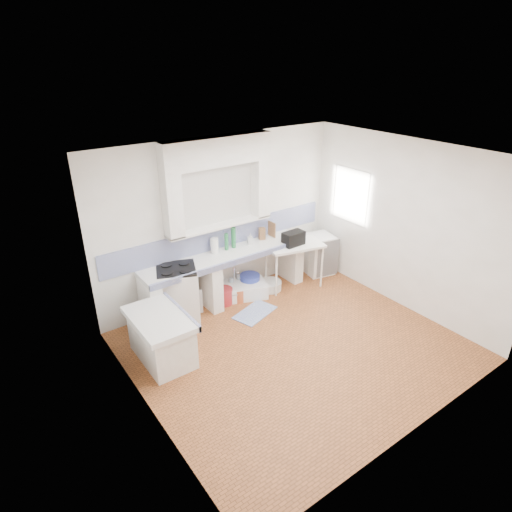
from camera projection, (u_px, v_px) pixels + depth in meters
floor at (295, 346)px, 6.45m from camera, size 4.50×4.50×0.00m
ceiling at (304, 158)px, 5.25m from camera, size 4.50×4.50×0.00m
wall_back at (221, 219)px, 7.31m from camera, size 4.50×0.00×4.50m
wall_front at (430, 333)px, 4.38m from camera, size 4.50×0.00×4.50m
wall_left at (141, 316)px, 4.66m from camera, size 0.00×4.50×4.50m
wall_right at (404, 226)px, 7.04m from camera, size 0.00×4.50×4.50m
alcove_mass at (217, 151)px, 6.66m from camera, size 1.90×0.25×0.45m
window_frame at (357, 194)px, 7.92m from camera, size 0.35×0.86×1.06m
lace_valance at (354, 175)px, 7.68m from camera, size 0.01×0.84×0.24m
counter_slab at (227, 256)px, 7.27m from camera, size 3.00×0.60×0.08m
counter_lip at (236, 262)px, 7.07m from camera, size 3.00×0.04×0.10m
counter_pier_left at (151, 305)px, 6.73m from camera, size 0.20×0.55×0.82m
counter_pier_mid at (210, 285)px, 7.28m from camera, size 0.20×0.55×0.82m
counter_pier_right at (290, 259)px, 8.21m from camera, size 0.20×0.55×0.82m
peninsula_top at (159, 319)px, 5.93m from camera, size 0.70×1.10×0.08m
peninsula_base at (162, 340)px, 6.08m from camera, size 0.60×1.00×0.62m
peninsula_lip at (181, 311)px, 6.10m from camera, size 0.04×1.10×0.10m
backsplash at (222, 236)px, 7.43m from camera, size 4.27×0.03×0.40m
stove at (178, 294)px, 6.96m from camera, size 0.80×0.79×0.88m
sink at (240, 291)px, 7.72m from camera, size 1.04×0.80×0.22m
side_table at (294, 265)px, 7.94m from camera, size 1.11×0.79×0.04m
fridge at (319, 254)px, 8.45m from camera, size 0.59×0.59×0.77m
bucket_red at (224, 296)px, 7.49m from camera, size 0.33×0.33×0.28m
bucket_orange at (239, 294)px, 7.58m from camera, size 0.34×0.34×0.24m
bucket_blue at (250, 283)px, 7.84m from camera, size 0.38×0.38×0.34m
basin_white at (270, 285)px, 7.96m from camera, size 0.47×0.47×0.16m
water_bottle_a at (231, 286)px, 7.76m from camera, size 0.09×0.09×0.32m
water_bottle_b at (239, 283)px, 7.86m from camera, size 0.11×0.11×0.33m
black_bag at (293, 238)px, 7.68m from camera, size 0.40×0.24×0.25m
green_bottle_a at (226, 242)px, 7.34m from camera, size 0.07×0.07×0.29m
green_bottle_b at (234, 238)px, 7.41m from camera, size 0.11×0.11×0.36m
knife_block at (262, 234)px, 7.77m from camera, size 0.13×0.12×0.22m
cutting_board at (272, 229)px, 7.87m from camera, size 0.02×0.21×0.28m
paper_towel at (214, 246)px, 7.23m from camera, size 0.17×0.17×0.26m
soap_bottle at (250, 239)px, 7.58m from camera, size 0.12×0.12×0.20m
rug at (255, 313)px, 7.26m from camera, size 0.83×0.62×0.01m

